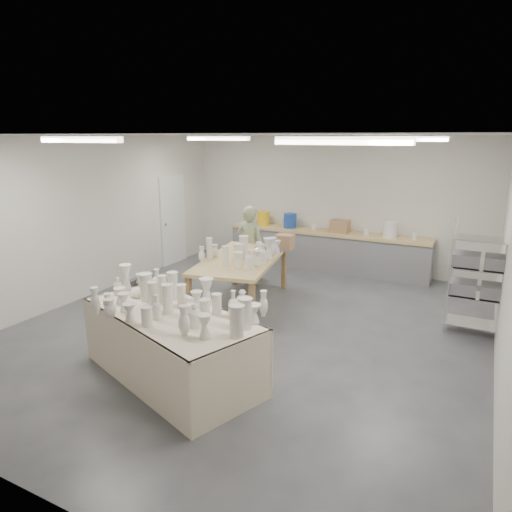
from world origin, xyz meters
The scene contains 9 objects.
room centered at (-0.11, 0.08, 2.06)m, with size 8.00×8.02×3.00m.
back_counter centered at (-0.01, 3.68, 0.49)m, with size 4.60×0.60×1.24m.
wire_shelf centered at (3.20, 1.40, 0.92)m, with size 0.88×0.48×1.80m.
drying_table centered at (-0.18, -1.83, 0.47)m, with size 2.71×1.99×1.25m.
work_table centered at (-0.52, 0.85, 0.91)m, with size 1.63×2.57×1.27m.
rug centered at (-2.82, 0.77, 0.01)m, with size 1.00×0.70×0.02m, color black.
cat centered at (-2.80, 0.76, 0.12)m, with size 0.50×0.41×0.19m.
potter centered at (-1.05, 1.95, 0.82)m, with size 0.60×0.39×1.64m, color gray.
red_stool centered at (-1.05, 2.22, 0.28)m, with size 0.38×0.38×0.31m.
Camera 1 is at (3.17, -6.05, 2.99)m, focal length 32.00 mm.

